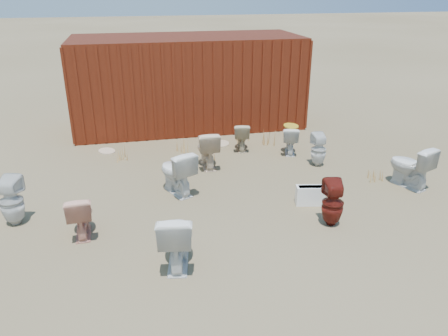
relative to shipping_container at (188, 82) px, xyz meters
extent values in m
plane|color=brown|center=(0.00, -5.20, -1.20)|extent=(100.00, 100.00, 0.00)
cube|color=#4E190D|center=(0.00, 0.00, 0.00)|extent=(6.00, 2.40, 2.40)
imported|color=white|center=(-1.11, -6.59, -0.77)|extent=(0.61, 0.91, 0.85)
imported|color=#DD9780|center=(-2.49, -5.48, -0.85)|extent=(0.43, 0.71, 0.71)
imported|color=white|center=(-0.85, -4.31, -0.77)|extent=(0.77, 0.96, 0.86)
imported|color=#611710|center=(1.49, -6.04, -0.81)|extent=(0.41, 0.42, 0.78)
imported|color=silver|center=(3.60, -4.98, -0.78)|extent=(0.75, 0.95, 0.85)
imported|color=silver|center=(-3.60, -4.90, -0.78)|extent=(0.46, 0.46, 0.83)
imported|color=beige|center=(-0.05, -3.17, -0.79)|extent=(0.46, 0.80, 0.82)
imported|color=#BFAF8C|center=(0.93, -2.30, -0.87)|extent=(0.49, 0.71, 0.66)
imported|color=silver|center=(1.97, -2.78, -0.87)|extent=(0.54, 0.72, 0.65)
imported|color=silver|center=(2.31, -3.61, -0.84)|extent=(0.34, 0.35, 0.73)
ellipsoid|color=gold|center=(1.97, -2.78, -0.54)|extent=(0.33, 0.41, 0.02)
cube|color=white|center=(1.43, -5.29, -1.02)|extent=(0.53, 0.30, 0.35)
ellipsoid|color=#C4B08E|center=(0.54, -1.84, -1.19)|extent=(0.49, 0.57, 0.02)
ellipsoid|color=beige|center=(-2.22, -1.76, -1.19)|extent=(0.54, 0.58, 0.02)
cone|color=#B88B49|center=(-1.88, -2.39, -1.06)|extent=(0.36, 0.36, 0.28)
cone|color=#B88B49|center=(0.07, -2.98, -1.06)|extent=(0.32, 0.32, 0.27)
cone|color=#B88B49|center=(1.72, -2.13, -1.02)|extent=(0.36, 0.36, 0.36)
cone|color=#B88B49|center=(-0.48, -2.11, -1.05)|extent=(0.30, 0.30, 0.29)
cone|color=#B88B49|center=(1.10, -1.80, -1.07)|extent=(0.34, 0.34, 0.27)
cone|color=#B88B49|center=(3.11, -4.58, -1.08)|extent=(0.28, 0.28, 0.24)
camera|label=1|loc=(-1.58, -11.80, 2.48)|focal=35.00mm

